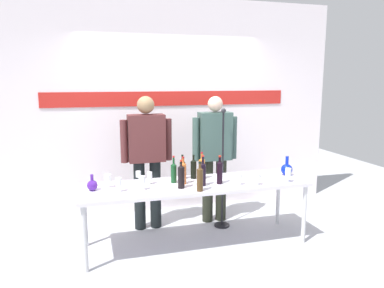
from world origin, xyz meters
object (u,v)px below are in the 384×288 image
object	(u,v)px
display_table	(196,188)
wine_bottle_0	(220,171)
decanter_blue_left	(92,185)
wine_bottle_6	(181,176)
wine_bottle_8	(203,173)
wine_glass_left_1	(119,182)
presenter_left	(147,153)
wine_bottle_5	(202,168)
wine_bottle_1	(193,168)
wine_glass_left_3	(138,174)
wine_bottle_3	(182,169)
wine_glass_right_0	(239,176)
microphone_stand	(222,188)
presenter_right	(215,151)
wine_bottle_7	(183,172)
decanter_blue_right	(287,169)
wine_glass_right_2	(258,177)
wine_glass_left_4	(108,178)
wine_glass_left_2	(142,180)
wine_glass_left_0	(150,176)
wine_bottle_2	(200,178)
wine_bottle_4	(174,172)

from	to	relation	value
display_table	wine_bottle_0	world-z (taller)	wine_bottle_0
decanter_blue_left	wine_bottle_6	size ratio (longest dim) A/B	0.56
decanter_blue_left	wine_bottle_8	bearing A→B (deg)	-7.06
wine_glass_left_1	presenter_left	bearing A→B (deg)	60.46
wine_bottle_0	wine_bottle_5	xyz separation A→B (m)	(-0.13, 0.25, -0.01)
wine_bottle_1	wine_glass_left_3	size ratio (longest dim) A/B	2.10
wine_bottle_3	wine_glass_right_0	distance (m)	0.68
wine_bottle_8	wine_glass_left_1	size ratio (longest dim) A/B	2.28
wine_bottle_0	microphone_stand	world-z (taller)	microphone_stand
presenter_right	wine_bottle_6	bearing A→B (deg)	-130.23
wine_glass_left_3	microphone_stand	world-z (taller)	microphone_stand
wine_bottle_7	microphone_stand	bearing A→B (deg)	32.58
decanter_blue_right	presenter_right	distance (m)	0.95
wine_bottle_3	wine_glass_right_2	world-z (taller)	wine_bottle_3
wine_glass_left_4	wine_glass_right_2	xyz separation A→B (m)	(1.60, -0.35, -0.02)
wine_glass_left_2	wine_glass_left_3	bearing A→B (deg)	90.79
wine_glass_left_0	microphone_stand	bearing A→B (deg)	17.35
wine_bottle_6	wine_glass_left_1	distance (m)	0.66
wine_bottle_3	wine_glass_left_4	bearing A→B (deg)	-171.70
wine_bottle_2	wine_glass_left_1	distance (m)	0.84
presenter_right	wine_glass_left_1	size ratio (longest dim) A/B	11.15
presenter_right	wine_bottle_5	distance (m)	0.58
decanter_blue_left	presenter_right	bearing A→B (deg)	20.77
wine_bottle_7	wine_bottle_3	bearing A→B (deg)	77.60
display_table	wine_bottle_5	world-z (taller)	wine_bottle_5
presenter_left	wine_glass_left_2	xyz separation A→B (m)	(-0.16, -0.71, -0.14)
wine_bottle_6	wine_glass_left_0	xyz separation A→B (m)	(-0.30, 0.24, -0.04)
wine_bottle_2	microphone_stand	size ratio (longest dim) A/B	0.21
decanter_blue_right	wine_glass_left_3	distance (m)	1.79
wine_bottle_4	wine_glass_right_0	xyz separation A→B (m)	(0.67, -0.30, -0.02)
presenter_right	wine_glass_left_1	world-z (taller)	presenter_right
wine_bottle_6	wine_glass_left_3	bearing A→B (deg)	140.79
wine_bottle_0	wine_bottle_4	world-z (taller)	wine_bottle_0
wine_bottle_4	wine_bottle_5	distance (m)	0.36
wine_bottle_4	wine_glass_left_2	distance (m)	0.42
wine_bottle_5	wine_bottle_7	size ratio (longest dim) A/B	1.04
wine_bottle_3	wine_glass_left_0	distance (m)	0.42
wine_bottle_2	wine_bottle_0	bearing A→B (deg)	34.85
wine_bottle_2	wine_glass_left_4	distance (m)	1.00
presenter_right	wine_bottle_8	xyz separation A→B (m)	(-0.40, -0.74, -0.08)
display_table	decanter_blue_right	size ratio (longest dim) A/B	10.83
wine_bottle_2	wine_glass_left_4	size ratio (longest dim) A/B	2.08
decanter_blue_left	wine_bottle_5	bearing A→B (deg)	5.59
wine_bottle_5	wine_glass_left_4	xyz separation A→B (m)	(-1.08, -0.06, -0.03)
decanter_blue_left	wine_bottle_1	size ratio (longest dim) A/B	0.61
decanter_blue_right	wine_glass_left_4	bearing A→B (deg)	178.46
decanter_blue_left	wine_bottle_3	size ratio (longest dim) A/B	0.60
presenter_right	wine_bottle_0	distance (m)	0.75
decanter_blue_right	wine_bottle_1	xyz separation A→B (m)	(-1.13, 0.17, 0.05)
wine_bottle_3	wine_bottle_7	xyz separation A→B (m)	(-0.04, -0.20, 0.01)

